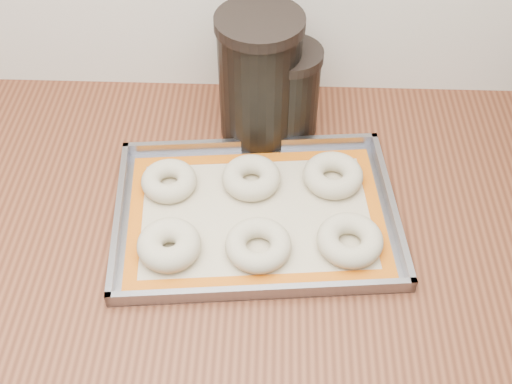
{
  "coord_description": "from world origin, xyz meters",
  "views": [
    {
      "loc": [
        -0.2,
        0.95,
        1.71
      ],
      "look_at": [
        -0.23,
        1.65,
        0.96
      ],
      "focal_mm": 45.0,
      "sensor_mm": 36.0,
      "label": 1
    }
  ],
  "objects_px": {
    "bagel_front_mid": "(258,245)",
    "bagel_front_right": "(350,240)",
    "bagel_back_left": "(169,181)",
    "bagel_back_right": "(333,175)",
    "baking_tray": "(256,214)",
    "bagel_front_left": "(169,245)",
    "canister_mid": "(289,92)",
    "canister_left": "(259,77)",
    "bagel_back_mid": "(251,178)"
  },
  "relations": [
    {
      "from": "bagel_back_right",
      "to": "canister_left",
      "type": "distance_m",
      "value": 0.22
    },
    {
      "from": "baking_tray",
      "to": "bagel_front_left",
      "type": "xyz_separation_m",
      "value": [
        -0.13,
        -0.08,
        0.02
      ]
    },
    {
      "from": "canister_left",
      "to": "canister_mid",
      "type": "bearing_deg",
      "value": 5.4
    },
    {
      "from": "bagel_front_mid",
      "to": "bagel_back_right",
      "type": "relative_size",
      "value": 1.01
    },
    {
      "from": "bagel_back_right",
      "to": "baking_tray",
      "type": "bearing_deg",
      "value": -148.48
    },
    {
      "from": "bagel_back_mid",
      "to": "canister_mid",
      "type": "xyz_separation_m",
      "value": [
        0.06,
        0.15,
        0.07
      ]
    },
    {
      "from": "bagel_back_left",
      "to": "bagel_back_mid",
      "type": "xyz_separation_m",
      "value": [
        0.14,
        0.01,
        0.0
      ]
    },
    {
      "from": "bagel_front_right",
      "to": "bagel_back_mid",
      "type": "relative_size",
      "value": 1.04
    },
    {
      "from": "bagel_front_left",
      "to": "bagel_back_mid",
      "type": "bearing_deg",
      "value": 51.54
    },
    {
      "from": "bagel_front_right",
      "to": "bagel_front_mid",
      "type": "bearing_deg",
      "value": -174.26
    },
    {
      "from": "canister_mid",
      "to": "baking_tray",
      "type": "bearing_deg",
      "value": -102.98
    },
    {
      "from": "bagel_back_left",
      "to": "bagel_back_right",
      "type": "distance_m",
      "value": 0.28
    },
    {
      "from": "baking_tray",
      "to": "bagel_back_mid",
      "type": "relative_size",
      "value": 4.87
    },
    {
      "from": "bagel_back_mid",
      "to": "canister_left",
      "type": "relative_size",
      "value": 0.41
    },
    {
      "from": "bagel_front_left",
      "to": "bagel_back_right",
      "type": "bearing_deg",
      "value": 32.05
    },
    {
      "from": "bagel_back_right",
      "to": "canister_mid",
      "type": "relative_size",
      "value": 0.59
    },
    {
      "from": "bagel_front_mid",
      "to": "canister_mid",
      "type": "relative_size",
      "value": 0.6
    },
    {
      "from": "bagel_front_mid",
      "to": "bagel_front_right",
      "type": "distance_m",
      "value": 0.14
    },
    {
      "from": "bagel_back_left",
      "to": "bagel_front_right",
      "type": "bearing_deg",
      "value": -21.56
    },
    {
      "from": "baking_tray",
      "to": "bagel_back_left",
      "type": "relative_size",
      "value": 5.15
    },
    {
      "from": "bagel_front_left",
      "to": "bagel_back_left",
      "type": "xyz_separation_m",
      "value": [
        -0.02,
        0.14,
        -0.0
      ]
    },
    {
      "from": "bagel_front_mid",
      "to": "bagel_back_right",
      "type": "bearing_deg",
      "value": 51.7
    },
    {
      "from": "bagel_front_mid",
      "to": "bagel_front_right",
      "type": "height_order",
      "value": "bagel_front_right"
    },
    {
      "from": "bagel_front_mid",
      "to": "baking_tray",
      "type": "bearing_deg",
      "value": 94.73
    },
    {
      "from": "bagel_front_mid",
      "to": "bagel_back_mid",
      "type": "bearing_deg",
      "value": 96.67
    },
    {
      "from": "bagel_back_left",
      "to": "canister_mid",
      "type": "bearing_deg",
      "value": 39.41
    },
    {
      "from": "bagel_front_left",
      "to": "canister_left",
      "type": "height_order",
      "value": "canister_left"
    },
    {
      "from": "bagel_front_left",
      "to": "bagel_front_mid",
      "type": "xyz_separation_m",
      "value": [
        0.14,
        0.01,
        -0.0
      ]
    },
    {
      "from": "bagel_front_right",
      "to": "canister_mid",
      "type": "distance_m",
      "value": 0.31
    },
    {
      "from": "canister_left",
      "to": "canister_mid",
      "type": "xyz_separation_m",
      "value": [
        0.05,
        0.01,
        -0.03
      ]
    },
    {
      "from": "bagel_front_mid",
      "to": "bagel_front_left",
      "type": "bearing_deg",
      "value": -176.84
    },
    {
      "from": "bagel_front_right",
      "to": "bagel_back_right",
      "type": "xyz_separation_m",
      "value": [
        -0.02,
        0.14,
        0.0
      ]
    },
    {
      "from": "bagel_back_mid",
      "to": "bagel_front_left",
      "type": "bearing_deg",
      "value": -128.46
    },
    {
      "from": "bagel_front_mid",
      "to": "bagel_front_right",
      "type": "xyz_separation_m",
      "value": [
        0.14,
        0.01,
        0.0
      ]
    },
    {
      "from": "canister_mid",
      "to": "canister_left",
      "type": "bearing_deg",
      "value": -174.6
    },
    {
      "from": "canister_left",
      "to": "bagel_front_left",
      "type": "bearing_deg",
      "value": -113.29
    },
    {
      "from": "baking_tray",
      "to": "canister_mid",
      "type": "xyz_separation_m",
      "value": [
        0.05,
        0.22,
        0.08
      ]
    },
    {
      "from": "bagel_back_mid",
      "to": "canister_left",
      "type": "height_order",
      "value": "canister_left"
    },
    {
      "from": "baking_tray",
      "to": "bagel_front_right",
      "type": "distance_m",
      "value": 0.16
    },
    {
      "from": "bagel_back_mid",
      "to": "bagel_back_right",
      "type": "xyz_separation_m",
      "value": [
        0.14,
        0.01,
        -0.0
      ]
    },
    {
      "from": "bagel_front_right",
      "to": "baking_tray",
      "type": "bearing_deg",
      "value": 157.43
    },
    {
      "from": "baking_tray",
      "to": "bagel_front_left",
      "type": "distance_m",
      "value": 0.16
    },
    {
      "from": "bagel_front_mid",
      "to": "bagel_back_mid",
      "type": "xyz_separation_m",
      "value": [
        -0.02,
        0.15,
        0.0
      ]
    },
    {
      "from": "bagel_back_left",
      "to": "canister_left",
      "type": "bearing_deg",
      "value": 47.26
    },
    {
      "from": "baking_tray",
      "to": "bagel_front_left",
      "type": "bearing_deg",
      "value": -147.44
    },
    {
      "from": "bagel_back_left",
      "to": "bagel_back_right",
      "type": "relative_size",
      "value": 0.92
    },
    {
      "from": "bagel_front_right",
      "to": "bagel_back_left",
      "type": "xyz_separation_m",
      "value": [
        -0.3,
        0.12,
        -0.0
      ]
    },
    {
      "from": "bagel_front_left",
      "to": "canister_mid",
      "type": "xyz_separation_m",
      "value": [
        0.18,
        0.31,
        0.06
      ]
    },
    {
      "from": "bagel_front_mid",
      "to": "bagel_back_right",
      "type": "xyz_separation_m",
      "value": [
        0.12,
        0.16,
        0.0
      ]
    },
    {
      "from": "baking_tray",
      "to": "canister_left",
      "type": "distance_m",
      "value": 0.25
    }
  ]
}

